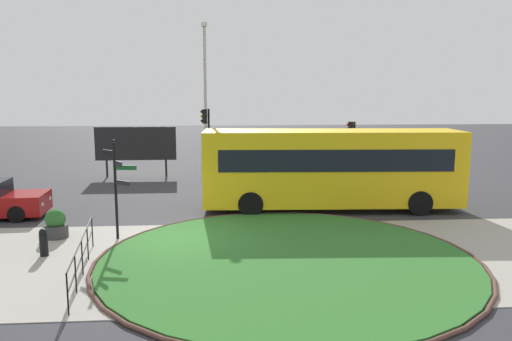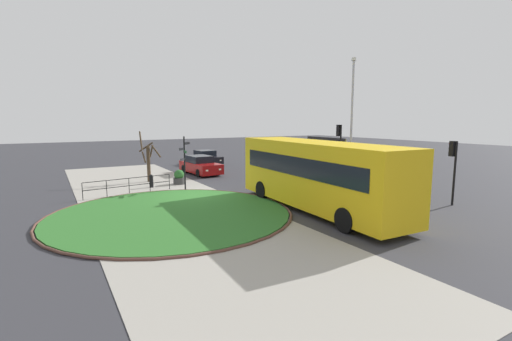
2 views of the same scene
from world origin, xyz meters
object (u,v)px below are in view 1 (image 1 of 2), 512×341
object	(u,v)px
traffic_light_near	(206,129)
bus_yellow	(331,167)
traffic_light_far	(352,137)
lamppost_tall	(205,98)
bollard_foreground	(44,242)
billboard_left	(136,144)
planter_near_signpost	(56,225)
signpost_directional	(117,182)

from	to	relation	value
traffic_light_near	bus_yellow	bearing A→B (deg)	128.93
traffic_light_far	lamppost_tall	size ratio (longest dim) A/B	0.38
traffic_light_near	bollard_foreground	bearing A→B (deg)	68.40
lamppost_tall	billboard_left	size ratio (longest dim) A/B	1.86
bus_yellow	planter_near_signpost	bearing A→B (deg)	21.59
traffic_light_near	lamppost_tall	xyz separation A→B (m)	(-0.05, 1.16, 1.67)
bollard_foreground	planter_near_signpost	distance (m)	1.97
bus_yellow	lamppost_tall	bearing A→B (deg)	-52.11
bus_yellow	lamppost_tall	size ratio (longest dim) A/B	1.24
bollard_foreground	planter_near_signpost	size ratio (longest dim) A/B	0.86
traffic_light_far	lamppost_tall	xyz separation A→B (m)	(-8.04, 0.88, 2.18)
traffic_light_far	planter_near_signpost	xyz separation A→B (m)	(-12.83, -10.24, -1.98)
traffic_light_near	billboard_left	world-z (taller)	traffic_light_near
bus_yellow	billboard_left	bearing A→B (deg)	-40.49
bollard_foreground	billboard_left	size ratio (longest dim) A/B	0.19
bus_yellow	bollard_foreground	bearing A→B (deg)	31.41
bollard_foreground	billboard_left	world-z (taller)	billboard_left
traffic_light_far	billboard_left	size ratio (longest dim) A/B	0.71
signpost_directional	bus_yellow	bearing A→B (deg)	25.41
signpost_directional	lamppost_tall	world-z (taller)	lamppost_tall
bollard_foreground	lamppost_tall	distance (m)	14.45
planter_near_signpost	bus_yellow	bearing A→B (deg)	18.93
lamppost_tall	billboard_left	world-z (taller)	lamppost_tall
signpost_directional	traffic_light_near	xyz separation A→B (m)	(2.69, 10.28, 1.00)
bus_yellow	signpost_directional	bearing A→B (deg)	28.07
lamppost_tall	planter_near_signpost	xyz separation A→B (m)	(-4.79, -11.12, -4.16)
billboard_left	planter_near_signpost	xyz separation A→B (m)	(-0.70, -12.38, -1.47)
traffic_light_near	planter_near_signpost	xyz separation A→B (m)	(-4.84, -9.96, -2.49)
bollard_foreground	lamppost_tall	size ratio (longest dim) A/B	0.10
bus_yellow	traffic_light_near	world-z (taller)	traffic_light_near
bollard_foreground	traffic_light_far	distance (m)	17.61
bollard_foreground	billboard_left	xyz separation A→B (m)	(0.43, 14.33, 1.48)
bus_yellow	traffic_light_far	distance (m)	7.28
signpost_directional	lamppost_tall	bearing A→B (deg)	77.02
planter_near_signpost	signpost_directional	bearing A→B (deg)	-8.53
lamppost_tall	billboard_left	xyz separation A→B (m)	(-4.09, 1.26, -2.69)
traffic_light_near	billboard_left	distance (m)	4.91
planter_near_signpost	lamppost_tall	bearing A→B (deg)	66.70
signpost_directional	bus_yellow	distance (m)	8.89
bollard_foreground	billboard_left	bearing A→B (deg)	88.27
signpost_directional	traffic_light_far	distance (m)	15.02
lamppost_tall	traffic_light_near	bearing A→B (deg)	-87.32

